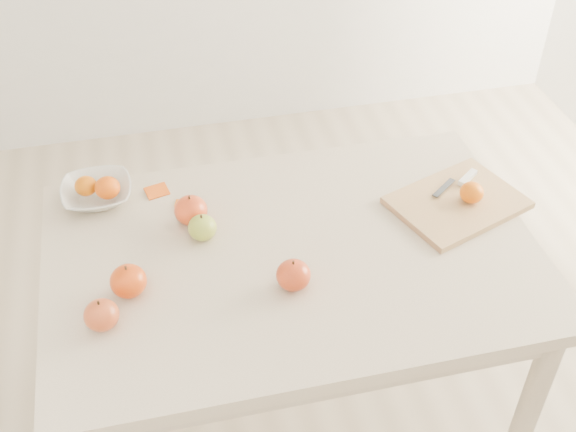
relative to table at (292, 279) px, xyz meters
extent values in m
plane|color=#C6B293|center=(0.00, 0.00, -0.65)|extent=(3.50, 3.50, 0.00)
cube|color=beige|center=(0.00, 0.00, 0.08)|extent=(1.20, 0.80, 0.04)
cylinder|color=#BCAA8E|center=(-0.54, 0.34, -0.30)|extent=(0.06, 0.06, 0.71)
cylinder|color=#BCAA8E|center=(0.54, 0.34, -0.30)|extent=(0.06, 0.06, 0.71)
cylinder|color=#BCAA8E|center=(0.54, -0.34, -0.30)|extent=(0.06, 0.06, 0.71)
cube|color=tan|center=(0.46, 0.07, 0.11)|extent=(0.39, 0.33, 0.02)
ellipsoid|color=#E86008|center=(0.49, 0.06, 0.14)|extent=(0.06, 0.06, 0.05)
imported|color=silver|center=(-0.46, 0.31, 0.12)|extent=(0.18, 0.18, 0.05)
ellipsoid|color=#C85B07|center=(-0.48, 0.32, 0.14)|extent=(0.06, 0.06, 0.05)
ellipsoid|color=orange|center=(-0.43, 0.29, 0.15)|extent=(0.07, 0.07, 0.06)
cube|color=#DD530F|center=(-0.30, 0.30, 0.10)|extent=(0.07, 0.06, 0.01)
cube|color=orange|center=(-0.24, 0.24, 0.10)|extent=(0.05, 0.05, 0.01)
cube|color=white|center=(0.52, 0.15, 0.12)|extent=(0.07, 0.06, 0.01)
cube|color=#3B3E43|center=(0.44, 0.12, 0.12)|extent=(0.08, 0.07, 0.00)
ellipsoid|color=olive|center=(-0.21, 0.10, 0.13)|extent=(0.07, 0.07, 0.06)
ellipsoid|color=#9D0903|center=(-0.40, -0.05, 0.14)|extent=(0.08, 0.08, 0.08)
ellipsoid|color=maroon|center=(-0.46, -0.14, 0.13)|extent=(0.08, 0.08, 0.07)
ellipsoid|color=#8C0B05|center=(-0.03, -0.12, 0.14)|extent=(0.08, 0.08, 0.07)
ellipsoid|color=#A42E1E|center=(-0.23, 0.16, 0.14)|extent=(0.08, 0.08, 0.08)
camera|label=1|loc=(-0.30, -1.25, 1.31)|focal=45.00mm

